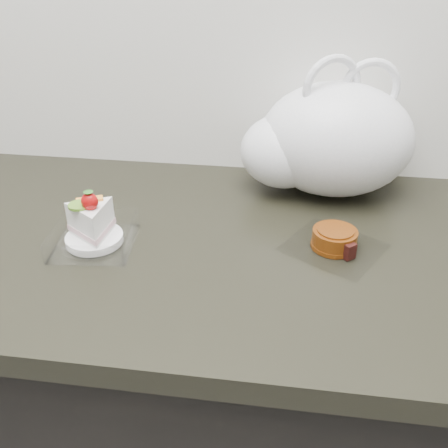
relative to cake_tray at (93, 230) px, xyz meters
The scene contains 4 objects.
counter 0.49m from the cake_tray, 23.27° to the left, with size 2.04×0.64×0.90m.
cake_tray is the anchor object (origin of this frame).
mooncake_wrap 0.41m from the cake_tray, ahead, with size 0.20×0.20×0.04m.
plastic_bag 0.48m from the cake_tray, 33.80° to the left, with size 0.39×0.32×0.28m.
Camera 1 is at (0.21, 0.95, 1.36)m, focal length 40.00 mm.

